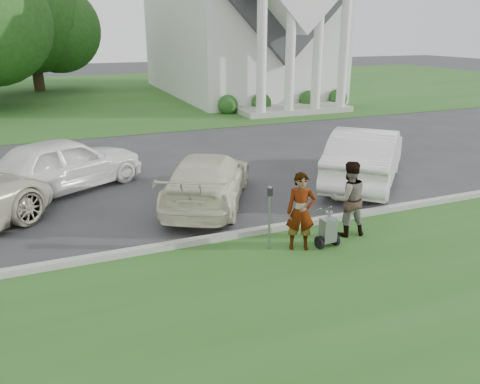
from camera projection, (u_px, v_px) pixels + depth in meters
ground at (246, 248)px, 9.78m from camera, size 120.00×120.00×0.00m
grass_strip at (322, 328)px, 7.15m from camera, size 80.00×7.00×0.01m
church_lawn at (100, 93)px, 33.41m from camera, size 80.00×30.00×0.01m
curb at (236, 235)px, 10.23m from camera, size 80.00×0.18×0.15m
church at (237, 4)px, 31.24m from camera, size 9.19×19.00×24.10m
tree_back at (31, 23)px, 33.05m from camera, size 9.61×7.60×8.89m
striping_cart at (328, 231)px, 9.72m from camera, size 0.48×0.94×0.86m
person_left at (301, 212)px, 9.49m from camera, size 0.70×0.59×1.63m
person_right at (348, 199)px, 10.15m from camera, size 0.90×0.75×1.68m
parking_meter_near at (269, 211)px, 9.44m from camera, size 0.10×0.09×1.37m
car_b at (64, 164)px, 13.09m from camera, size 4.81×3.78×1.53m
car_c at (208, 179)px, 12.13m from camera, size 3.78×4.89×1.32m
car_d at (365, 156)px, 13.73m from camera, size 4.71×4.80×1.64m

